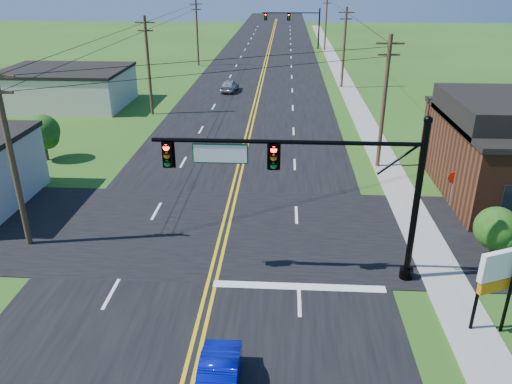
{
  "coord_description": "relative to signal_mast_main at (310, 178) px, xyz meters",
  "views": [
    {
      "loc": [
        3.21,
        -11.24,
        12.62
      ],
      "look_at": [
        1.95,
        10.0,
        3.17
      ],
      "focal_mm": 35.0,
      "sensor_mm": 36.0,
      "label": 1
    }
  ],
  "objects": [
    {
      "name": "road_main",
      "position": [
        -4.34,
        42.0,
        -4.73
      ],
      "size": [
        16.0,
        220.0,
        0.04
      ],
      "primitive_type": "cube",
      "color": "black",
      "rests_on": "ground"
    },
    {
      "name": "road_cross",
      "position": [
        -4.34,
        4.0,
        -4.73
      ],
      "size": [
        70.0,
        10.0,
        0.04
      ],
      "primitive_type": "cube",
      "color": "black",
      "rests_on": "ground"
    },
    {
      "name": "sidewalk",
      "position": [
        6.16,
        32.0,
        -4.71
      ],
      "size": [
        2.0,
        160.0,
        0.08
      ],
      "primitive_type": "cube",
      "color": "gray",
      "rests_on": "ground"
    },
    {
      "name": "signal_mast_main",
      "position": [
        0.0,
        0.0,
        0.0
      ],
      "size": [
        11.3,
        0.6,
        7.48
      ],
      "color": "black",
      "rests_on": "ground"
    },
    {
      "name": "signal_mast_far",
      "position": [
        0.1,
        72.0,
        -0.2
      ],
      "size": [
        10.98,
        0.6,
        7.48
      ],
      "color": "black",
      "rests_on": "ground"
    },
    {
      "name": "cream_bldg_far",
      "position": [
        -23.34,
        30.0,
        -2.89
      ],
      "size": [
        12.2,
        9.2,
        3.7
      ],
      "color": "beige",
      "rests_on": "ground"
    },
    {
      "name": "utility_pole_left_a",
      "position": [
        -13.84,
        2.0,
        -0.03
      ],
      "size": [
        1.8,
        0.28,
        9.0
      ],
      "color": "#3E2D1C",
      "rests_on": "ground"
    },
    {
      "name": "utility_pole_left_b",
      "position": [
        -13.84,
        27.0,
        -0.03
      ],
      "size": [
        1.8,
        0.28,
        9.0
      ],
      "color": "#3E2D1C",
      "rests_on": "ground"
    },
    {
      "name": "utility_pole_left_c",
      "position": [
        -13.84,
        54.0,
        -0.03
      ],
      "size": [
        1.8,
        0.28,
        9.0
      ],
      "color": "#3E2D1C",
      "rests_on": "ground"
    },
    {
      "name": "utility_pole_right_a",
      "position": [
        5.46,
        14.0,
        -0.03
      ],
      "size": [
        1.8,
        0.28,
        9.0
      ],
      "color": "#3E2D1C",
      "rests_on": "ground"
    },
    {
      "name": "utility_pole_right_b",
      "position": [
        5.46,
        40.0,
        -0.03
      ],
      "size": [
        1.8,
        0.28,
        9.0
      ],
      "color": "#3E2D1C",
      "rests_on": "ground"
    },
    {
      "name": "utility_pole_right_c",
      "position": [
        5.46,
        70.0,
        -0.03
      ],
      "size": [
        1.8,
        0.28,
        9.0
      ],
      "color": "#3E2D1C",
      "rests_on": "ground"
    },
    {
      "name": "tree_right_back",
      "position": [
        11.66,
        18.0,
        -2.15
      ],
      "size": [
        3.0,
        3.0,
        4.1
      ],
      "color": "#3E2D1C",
      "rests_on": "ground"
    },
    {
      "name": "shrub_corner",
      "position": [
        8.66,
        1.5,
        -2.9
      ],
      "size": [
        2.0,
        2.0,
        2.86
      ],
      "color": "#3E2D1C",
      "rests_on": "ground"
    },
    {
      "name": "tree_left",
      "position": [
        -18.34,
        14.0,
        -2.59
      ],
      "size": [
        2.4,
        2.4,
        3.37
      ],
      "color": "#3E2D1C",
      "rests_on": "ground"
    },
    {
      "name": "distant_car",
      "position": [
        -7.46,
        37.14,
        -4.09
      ],
      "size": [
        2.02,
        4.06,
        1.33
      ],
      "primitive_type": "imported",
      "rotation": [
        0.0,
        0.0,
        3.02
      ],
      "color": "#A7A8AC",
      "rests_on": "ground"
    },
    {
      "name": "stop_sign",
      "position": [
        8.66,
        7.84,
        -3.2
      ],
      "size": [
        0.77,
        0.1,
        2.16
      ],
      "rotation": [
        0.0,
        0.0,
        0.05
      ],
      "color": "slate",
      "rests_on": "ground"
    },
    {
      "name": "pylon_sign",
      "position": [
        6.75,
        -3.42,
        -2.19
      ],
      "size": [
        1.66,
        0.89,
        3.5
      ],
      "rotation": [
        0.0,
        0.0,
        0.41
      ],
      "color": "black",
      "rests_on": "ground"
    }
  ]
}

